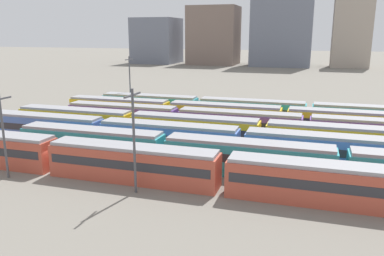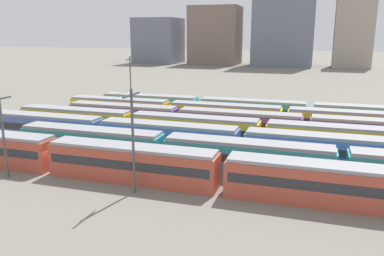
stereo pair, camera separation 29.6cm
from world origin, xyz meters
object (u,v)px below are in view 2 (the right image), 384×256
object	(u,v)px
train_track_6	(372,118)
catenary_pole_0	(3,131)
train_track_0	(327,184)
catenary_pole_2	(133,136)
train_track_5	(285,119)
train_track_4	(380,133)
catenary_pole_1	(131,81)
train_track_3	(340,140)
train_track_1	(342,167)

from	to	relation	value
train_track_6	catenary_pole_0	bearing A→B (deg)	-138.92
train_track_0	catenary_pole_2	distance (m)	17.93
train_track_5	catenary_pole_2	size ratio (longest dim) A/B	7.47
train_track_4	train_track_5	bearing A→B (deg)	157.86
train_track_5	catenary_pole_1	xyz separation A→B (m)	(-29.96, 7.91, 3.90)
train_track_3	catenary_pole_2	world-z (taller)	catenary_pole_2
train_track_6	catenary_pole_2	size ratio (longest dim) A/B	9.36
train_track_0	train_track_6	size ratio (longest dim) A/B	1.00
train_track_3	train_track_5	bearing A→B (deg)	125.70
train_track_0	train_track_1	xyz separation A→B (m)	(1.51, 5.20, 0.00)
train_track_4	catenary_pole_1	distance (m)	44.87
train_track_4	catenary_pole_1	bearing A→B (deg)	162.94
catenary_pole_2	train_track_4	bearing A→B (deg)	43.86
train_track_3	train_track_6	bearing A→B (deg)	70.38
train_track_1	train_track_6	bearing A→B (deg)	77.26
train_track_0	catenary_pole_0	size ratio (longest dim) A/B	10.46
catenary_pole_1	catenary_pole_2	distance (m)	40.94
train_track_5	catenary_pole_0	world-z (taller)	catenary_pole_0
train_track_1	train_track_5	xyz separation A→B (m)	(-7.15, 20.80, 0.00)
train_track_5	catenary_pole_2	xyz separation A→B (m)	(-11.70, -28.73, 3.64)
train_track_1	train_track_5	world-z (taller)	same
train_track_1	catenary_pole_2	bearing A→B (deg)	-157.20
train_track_0	train_track_6	bearing A→B (deg)	76.68
catenary_pole_2	train_track_1	bearing A→B (deg)	22.80
train_track_1	catenary_pole_1	xyz separation A→B (m)	(-37.11, 28.71, 3.90)
train_track_4	catenary_pole_0	size ratio (longest dim) A/B	10.46
train_track_4	catenary_pole_0	world-z (taller)	catenary_pole_0
train_track_3	train_track_1	bearing A→B (deg)	-91.76
catenary_pole_0	train_track_6	bearing A→B (deg)	41.08
train_track_5	catenary_pole_0	size ratio (longest dim) A/B	8.34
train_track_4	catenary_pole_2	xyz separation A→B (m)	(-24.48, -23.53, 3.64)
catenary_pole_0	catenary_pole_2	xyz separation A→B (m)	(14.58, 0.34, 0.54)
train_track_0	train_track_4	world-z (taller)	same
train_track_3	train_track_6	size ratio (longest dim) A/B	1.00
train_track_3	train_track_4	world-z (taller)	same
train_track_4	train_track_6	bearing A→B (deg)	88.60
train_track_4	catenary_pole_2	distance (m)	34.15
train_track_0	catenary_pole_0	distance (m)	32.22
train_track_3	train_track_4	distance (m)	7.43
train_track_1	catenary_pole_1	distance (m)	47.08
train_track_1	catenary_pole_0	xyz separation A→B (m)	(-33.43, -8.27, 3.10)
train_track_1	train_track_3	xyz separation A→B (m)	(0.32, 10.40, 0.00)
catenary_pole_1	catenary_pole_2	world-z (taller)	catenary_pole_1
train_track_6	catenary_pole_1	xyz separation A→B (m)	(-42.99, 2.71, 3.90)
train_track_1	catenary_pole_1	size ratio (longest dim) A/B	7.11
catenary_pole_0	train_track_0	bearing A→B (deg)	5.49
train_track_3	catenary_pole_2	xyz separation A→B (m)	(-19.17, -18.33, 3.64)
catenary_pole_0	catenary_pole_1	size ratio (longest dim) A/B	0.85
train_track_3	catenary_pole_2	distance (m)	26.77
train_track_0	train_track_3	distance (m)	15.71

